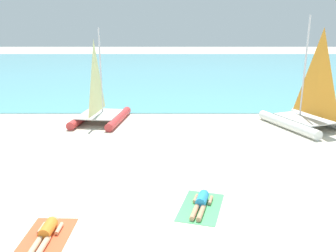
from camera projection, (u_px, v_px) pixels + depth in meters
ground_plane at (168, 124)px, 18.76m from camera, size 120.00×120.00×0.00m
ocean_water at (169, 69)px, 40.14m from camera, size 120.00×40.00×0.05m
sailboat_white at (310, 112)px, 18.02m from camera, size 4.00×4.83×5.41m
sailboat_red at (101, 109)px, 18.99m from camera, size 2.83×3.97×4.81m
towel_left at (47, 238)px, 8.87m from camera, size 1.16×1.93×0.01m
sunbather_left at (48, 232)px, 8.90m from camera, size 0.55×1.56×0.30m
towel_right at (202, 207)px, 10.37m from camera, size 1.56×2.12×0.01m
sunbather_right at (203, 202)px, 10.40m from camera, size 0.79×1.55×0.30m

